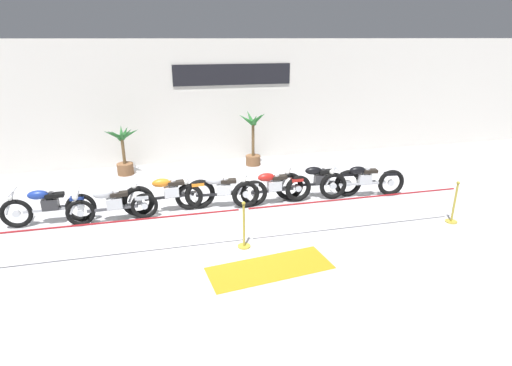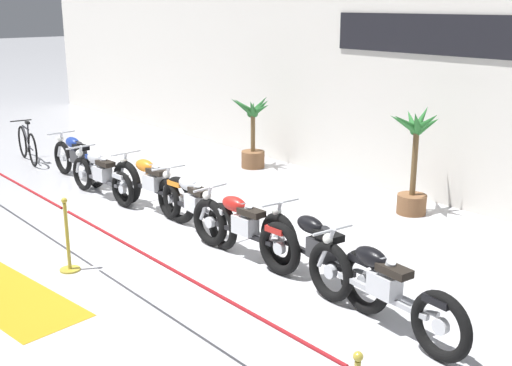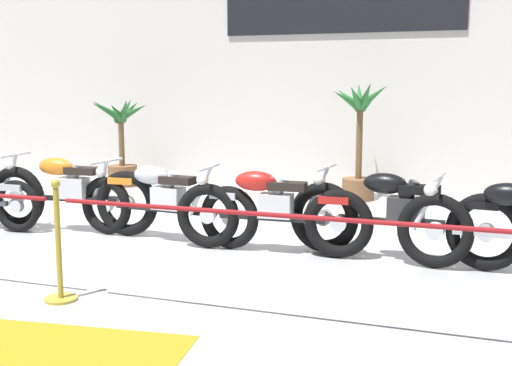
# 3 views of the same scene
# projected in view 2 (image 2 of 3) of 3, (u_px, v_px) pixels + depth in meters

# --- Properties ---
(ground_plane) EXTENTS (120.00, 120.00, 0.00)m
(ground_plane) POSITION_uv_depth(u_px,v_px,m) (157.00, 242.00, 9.92)
(ground_plane) COLOR silver
(back_wall) EXTENTS (28.00, 0.29, 4.20)m
(back_wall) POSITION_uv_depth(u_px,v_px,m) (377.00, 80.00, 12.54)
(back_wall) COLOR silver
(back_wall) RESTS_ON ground
(motorcycle_blue_0) EXTENTS (2.13, 0.62, 0.94)m
(motorcycle_blue_0) POSITION_uv_depth(u_px,v_px,m) (78.00, 158.00, 13.25)
(motorcycle_blue_0) COLOR black
(motorcycle_blue_0) RESTS_ON ground
(motorcycle_silver_1) EXTENTS (2.13, 0.62, 0.91)m
(motorcycle_silver_1) POSITION_uv_depth(u_px,v_px,m) (101.00, 175.00, 12.04)
(motorcycle_silver_1) COLOR black
(motorcycle_silver_1) RESTS_ON ground
(motorcycle_orange_2) EXTENTS (2.35, 0.62, 0.98)m
(motorcycle_orange_2) POSITION_uv_depth(u_px,v_px,m) (151.00, 186.00, 11.21)
(motorcycle_orange_2) COLOR black
(motorcycle_orange_2) RESTS_ON ground
(motorcycle_silver_3) EXTENTS (2.41, 0.62, 0.94)m
(motorcycle_silver_3) POSITION_uv_depth(u_px,v_px,m) (194.00, 205.00, 10.22)
(motorcycle_silver_3) COLOR black
(motorcycle_silver_3) RESTS_ON ground
(motorcycle_red_4) EXTENTS (2.22, 0.62, 0.95)m
(motorcycle_red_4) POSITION_uv_depth(u_px,v_px,m) (243.00, 228.00, 9.16)
(motorcycle_red_4) COLOR black
(motorcycle_red_4) RESTS_ON ground
(motorcycle_black_5) EXTENTS (2.47, 0.62, 0.97)m
(motorcycle_black_5) POSITION_uv_depth(u_px,v_px,m) (318.00, 253.00, 8.24)
(motorcycle_black_5) COLOR black
(motorcycle_black_5) RESTS_ON ground
(motorcycle_black_6) EXTENTS (2.46, 0.62, 0.96)m
(motorcycle_black_6) POSITION_uv_depth(u_px,v_px,m) (380.00, 289.00, 7.21)
(motorcycle_black_6) COLOR black
(motorcycle_black_6) RESTS_ON ground
(bicycle) EXTENTS (1.77, 0.48, 0.98)m
(bicycle) POSITION_uv_depth(u_px,v_px,m) (27.00, 145.00, 14.81)
(bicycle) COLOR black
(bicycle) RESTS_ON ground
(potted_palm_left_of_row) EXTENTS (1.13, 0.90, 1.65)m
(potted_palm_left_of_row) POSITION_uv_depth(u_px,v_px,m) (253.00, 132.00, 14.20)
(potted_palm_left_of_row) COLOR brown
(potted_palm_left_of_row) RESTS_ON ground
(potted_palm_right_of_row) EXTENTS (0.97, 1.09, 1.94)m
(potted_palm_right_of_row) POSITION_uv_depth(u_px,v_px,m) (414.00, 161.00, 11.02)
(potted_palm_right_of_row) COLOR brown
(potted_palm_right_of_row) RESTS_ON ground
(stanchion_far_left) EXTENTS (10.54, 0.28, 1.05)m
(stanchion_far_left) POSITION_uv_depth(u_px,v_px,m) (24.00, 195.00, 9.78)
(stanchion_far_left) COLOR gold
(stanchion_far_left) RESTS_ON ground
(stanchion_mid_left) EXTENTS (0.28, 0.28, 1.05)m
(stanchion_mid_left) POSITION_uv_depth(u_px,v_px,m) (68.00, 246.00, 8.78)
(stanchion_mid_left) COLOR gold
(stanchion_mid_left) RESTS_ON ground
(floor_banner) EXTENTS (2.52, 1.23, 0.01)m
(floor_banner) POSITION_uv_depth(u_px,v_px,m) (10.00, 297.00, 8.06)
(floor_banner) COLOR #B78E19
(floor_banner) RESTS_ON ground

